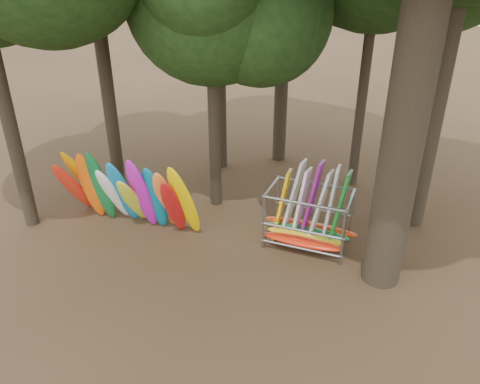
% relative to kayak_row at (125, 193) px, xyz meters
% --- Properties ---
extents(ground, '(120.00, 120.00, 0.00)m').
position_rel_kayak_row_xyz_m(ground, '(3.45, -0.12, -1.31)').
color(ground, '#47331E').
rests_on(ground, ground).
extents(lake, '(160.00, 160.00, 0.00)m').
position_rel_kayak_row_xyz_m(lake, '(3.45, 59.88, -1.31)').
color(lake, gray).
rests_on(lake, ground).
extents(kayak_row, '(5.34, 2.24, 3.10)m').
position_rel_kayak_row_xyz_m(kayak_row, '(0.00, 0.00, 0.00)').
color(kayak_row, red).
rests_on(kayak_row, ground).
extents(storage_rack, '(3.17, 1.56, 2.88)m').
position_rel_kayak_row_xyz_m(storage_rack, '(6.12, 1.22, -0.38)').
color(storage_rack, slate).
rests_on(storage_rack, ground).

